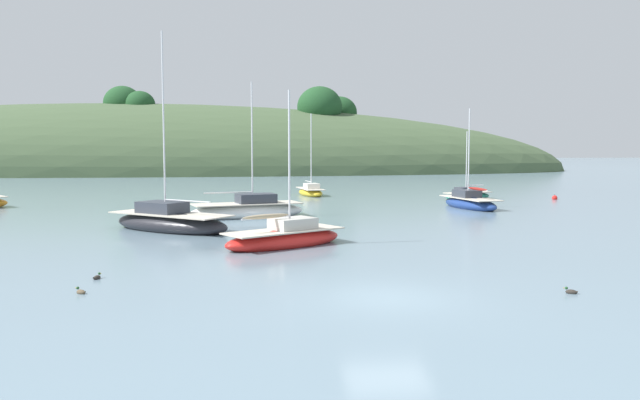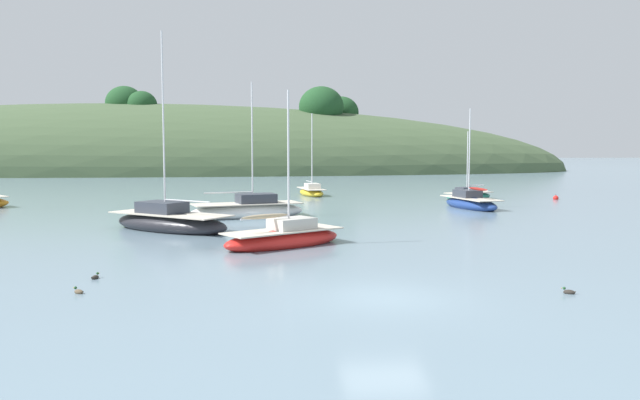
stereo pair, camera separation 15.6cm
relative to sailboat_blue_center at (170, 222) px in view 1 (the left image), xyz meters
The scene contains 12 objects.
ground_plane 18.09m from the sailboat_blue_center, 62.53° to the right, with size 400.00×400.00×0.00m, color slate.
far_shoreline_hill 76.84m from the sailboat_blue_center, 102.42° to the left, with size 150.00×36.00×25.27m.
sailboat_blue_center is the anchor object (origin of this frame).
sailboat_black_sloop 7.14m from the sailboat_blue_center, 55.81° to the left, with size 7.67×4.44×8.61m.
sailboat_grey_yawl 8.29m from the sailboat_blue_center, 45.72° to the right, with size 6.11×4.94×7.11m.
sailboat_red_portside 24.88m from the sailboat_blue_center, 67.84° to the left, with size 2.54×5.37×7.45m.
sailboat_orange_cutter 22.23m from the sailboat_blue_center, 27.50° to the left, with size 3.26×6.45×7.30m.
sailboat_teal_outer 28.40m from the sailboat_blue_center, 38.93° to the left, with size 4.86×3.41×5.79m.
mooring_buoy_inner 33.51m from the sailboat_blue_center, 29.76° to the left, with size 0.44×0.44×0.54m.
duck_lone_right 12.47m from the sailboat_blue_center, 93.73° to the right, with size 0.29×0.42×0.24m.
duck_straggler 14.63m from the sailboat_blue_center, 93.04° to the right, with size 0.38×0.35×0.24m.
duck_trailing 21.31m from the sailboat_blue_center, 48.91° to the right, with size 0.40×0.33×0.24m.
Camera 1 is at (-3.82, -18.47, 4.48)m, focal length 36.41 mm.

